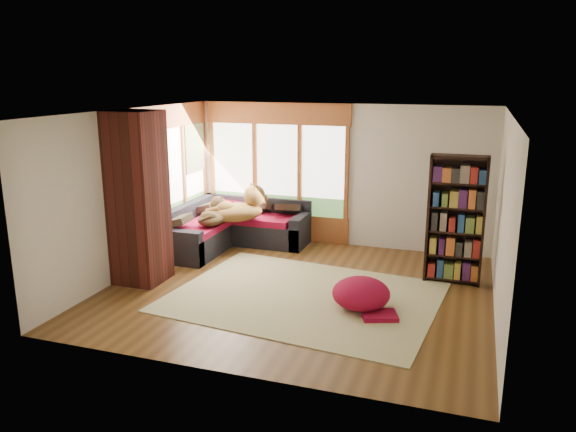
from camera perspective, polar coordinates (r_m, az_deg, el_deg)
The scene contains 17 objects.
floor at distance 8.38m, azimuth 0.95°, elevation -7.55°, with size 5.50×5.50×0.00m, color #4F3216.
ceiling at distance 7.79m, azimuth 1.02°, elevation 10.50°, with size 5.50×5.50×0.00m, color white.
wall_back at distance 10.35m, azimuth 5.20°, elevation 4.12°, with size 5.50×0.04×2.60m, color silver.
wall_front at distance 5.74m, azimuth -6.63°, elevation -4.23°, with size 5.50×0.04×2.60m, color silver.
wall_left at distance 9.18m, azimuth -15.62°, elevation 2.35°, with size 0.04×5.00×2.60m, color silver.
wall_right at distance 7.64m, azimuth 21.04°, elevation -0.42°, with size 0.04×5.00×2.60m, color silver.
windows_back at distance 10.65m, azimuth -1.14°, elevation 4.73°, with size 2.82×0.10×1.90m.
windows_left at distance 10.15m, azimuth -11.73°, elevation 3.97°, with size 0.10×2.62×1.90m.
roller_blind at distance 10.79m, azimuth -9.48°, elevation 6.82°, with size 0.03×0.72×0.90m, color #748758.
brick_chimney at distance 8.70m, azimuth -14.98°, elevation 1.76°, with size 0.70×0.70×2.60m, color #471914.
sectional_sofa at distance 10.46m, azimuth -6.44°, elevation -1.41°, with size 2.20×2.20×0.80m.
area_rug at distance 8.13m, azimuth 1.64°, elevation -8.19°, with size 3.67×2.81×0.01m, color #ECE9C7.
bookshelf at distance 8.78m, azimuth 16.66°, elevation -0.40°, with size 0.84×0.28×1.96m.
pouf at distance 7.75m, azimuth 7.43°, elevation -7.72°, with size 0.79×0.79×0.43m, color maroon.
dog_tan at distance 10.08m, azimuth -4.85°, elevation 1.06°, with size 1.14×1.09×0.56m.
dog_brindle at distance 9.93m, azimuth -7.57°, elevation 0.31°, with size 0.47×0.75×0.40m.
throw_pillows at distance 10.46m, azimuth -5.98°, elevation 1.28°, with size 1.98×1.68×0.45m.
Camera 1 is at (2.35, -7.41, 3.11)m, focal length 35.00 mm.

